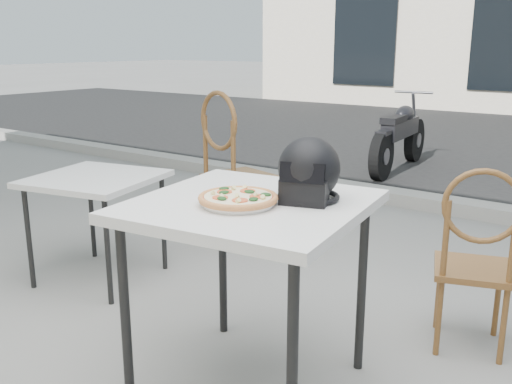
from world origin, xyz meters
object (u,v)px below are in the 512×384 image
Objects in this scene: cafe_table_main at (250,219)px; plate at (238,203)px; cafe_chair_side at (231,160)px; cafe_chair_main at (476,251)px; motorcycle at (400,137)px; pizza at (238,197)px; helmet at (309,172)px; cafe_table_side at (96,185)px.

plate reaches higher than cafe_table_main.
plate is 0.33× the size of cafe_chair_side.
plate is 1.96m from cafe_chair_side.
cafe_chair_main is 0.81× the size of cafe_chair_side.
motorcycle is at bearing -82.06° from cafe_chair_main.
pizza is (-0.00, -0.08, 0.11)m from cafe_table_main.
cafe_chair_main is 2.00m from cafe_chair_side.
pizza is at bearing 145.12° from cafe_chair_side.
helmet reaches higher than pizza.
cafe_chair_main is at bearing 53.81° from plate.
cafe_chair_side reaches higher than pizza.
plate is 0.44× the size of cafe_table_side.
cafe_table_main is 0.87× the size of cafe_chair_side.
cafe_table_side is (-2.17, -0.45, 0.09)m from cafe_chair_main.
plate is 1.20m from cafe_chair_main.
plate is 1.15× the size of helmet.
cafe_chair_side reaches higher than cafe_table_main.
plate is at bearing -80.37° from motorcycle.
cafe_table_side is 1.05m from cafe_chair_side.
cafe_chair_side reaches higher than cafe_chair_main.
plate is 0.40× the size of cafe_chair_main.
cafe_chair_main is 1.11× the size of cafe_table_side.
cafe_chair_main is (0.68, 0.85, -0.25)m from cafe_table_main.
cafe_table_main is 1.55m from cafe_table_side.
cafe_chair_main reaches higher than cafe_table_main.
plate reaches higher than cafe_table_side.
plate is 0.21× the size of motorcycle.
plate is 1.58m from cafe_table_side.
pizza is 0.30m from helmet.
helmet is 0.97m from cafe_chair_main.
motorcycle is at bearing 90.12° from helmet.
pizza is at bearing 35.04° from cafe_chair_main.
cafe_chair_main is at bearing -68.15° from motorcycle.
cafe_table_side is at bearing 153.91° from helmet.
cafe_chair_main is at bearing 11.64° from cafe_table_side.
helmet is 4.72m from motorcycle.
cafe_chair_side is (0.26, 1.02, 0.03)m from cafe_table_side.
cafe_chair_side is 0.63× the size of motorcycle.
helmet is at bearing 50.70° from pizza.
helmet is 0.35× the size of cafe_chair_main.
cafe_chair_side reaches higher than helmet.
motorcycle is (-1.40, 4.47, -0.56)m from helmet.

